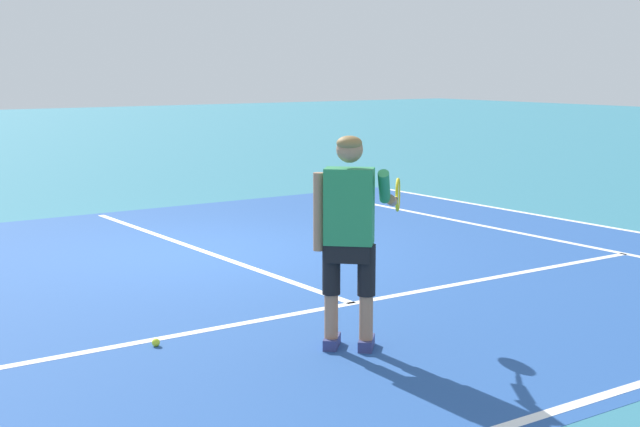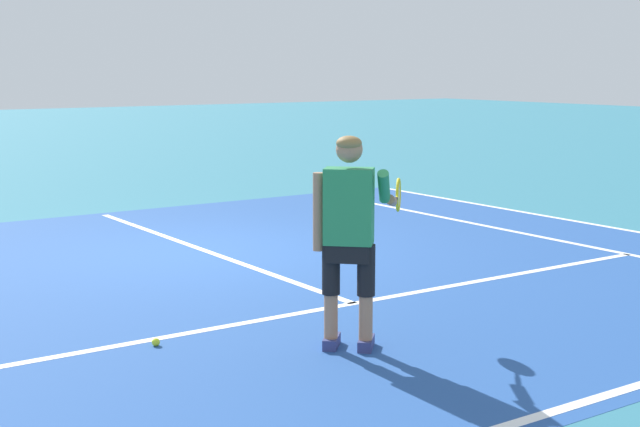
{
  "view_description": "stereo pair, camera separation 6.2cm",
  "coord_description": "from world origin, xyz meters",
  "views": [
    {
      "loc": [
        -5.09,
        -9.75,
        2.23
      ],
      "look_at": [
        -0.88,
        -3.7,
        1.05
      ],
      "focal_mm": 51.24,
      "sensor_mm": 36.0,
      "label": 1
    },
    {
      "loc": [
        -5.04,
        -9.78,
        2.23
      ],
      "look_at": [
        -0.88,
        -3.7,
        1.05
      ],
      "focal_mm": 51.24,
      "sensor_mm": 36.0,
      "label": 2
    }
  ],
  "objects": [
    {
      "name": "tennis_ball_near_feet",
      "position": [
        -2.12,
        -3.15,
        0.03
      ],
      "size": [
        0.07,
        0.07,
        0.07
      ],
      "primitive_type": "sphere",
      "color": "#CCE02D",
      "rests_on": "ground"
    },
    {
      "name": "court_inner_surface",
      "position": [
        0.0,
        -1.26,
        0.0
      ],
      "size": [
        10.98,
        9.77,
        0.0
      ],
      "primitive_type": "cube",
      "color": "#234C93",
      "rests_on": "ground"
    },
    {
      "name": "tennis_player",
      "position": [
        -0.86,
        -4.08,
        0.99
      ],
      "size": [
        1.15,
        0.76,
        1.71
      ],
      "color": "navy",
      "rests_on": "ground"
    },
    {
      "name": "ground_plane",
      "position": [
        0.0,
        0.0,
        0.0
      ],
      "size": [
        80.0,
        80.0,
        0.0
      ],
      "primitive_type": "plane",
      "color": "teal"
    },
    {
      "name": "line_service",
      "position": [
        0.0,
        -2.97,
        0.0
      ],
      "size": [
        8.23,
        0.1,
        0.01
      ],
      "primitive_type": "cube",
      "color": "white",
      "rests_on": "ground"
    },
    {
      "name": "line_centre_service",
      "position": [
        0.0,
        0.23,
        0.0
      ],
      "size": [
        0.1,
        6.4,
        0.01
      ],
      "primitive_type": "cube",
      "color": "white",
      "rests_on": "ground"
    },
    {
      "name": "line_singles_right",
      "position": [
        4.12,
        -1.26,
        0.0
      ],
      "size": [
        0.1,
        9.37,
        0.01
      ],
      "primitive_type": "cube",
      "color": "white",
      "rests_on": "ground"
    },
    {
      "name": "line_doubles_right",
      "position": [
        5.49,
        -1.26,
        0.0
      ],
      "size": [
        0.1,
        9.37,
        0.01
      ],
      "primitive_type": "cube",
      "color": "white",
      "rests_on": "ground"
    },
    {
      "name": "line_baseline",
      "position": [
        0.0,
        -5.95,
        0.0
      ],
      "size": [
        10.98,
        0.1,
        0.01
      ],
      "primitive_type": "cube",
      "color": "white",
      "rests_on": "ground"
    }
  ]
}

